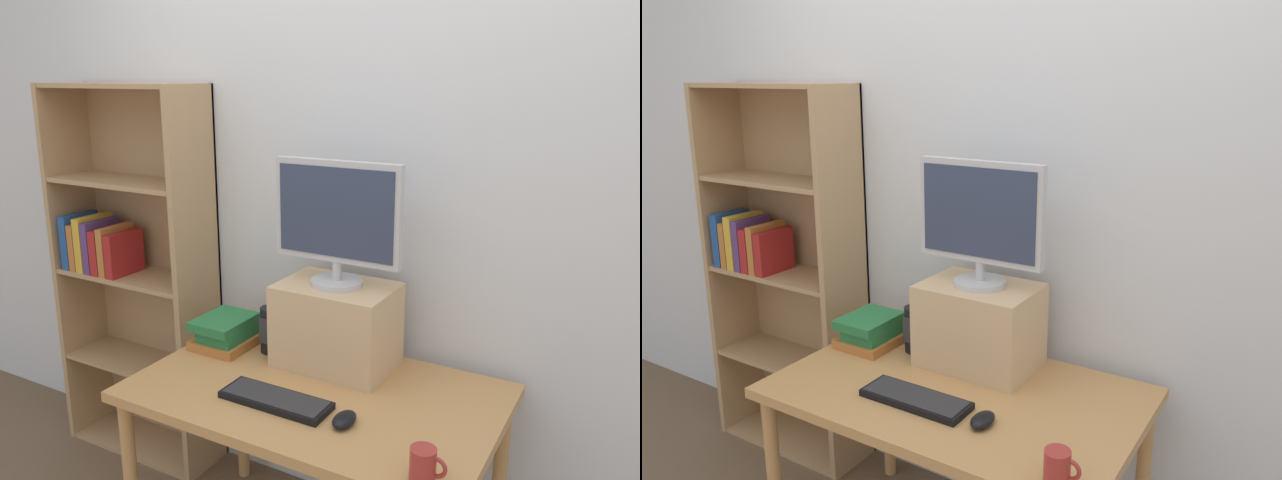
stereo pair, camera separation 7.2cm
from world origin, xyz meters
The scene contains 10 objects.
back_wall centered at (0.00, 0.46, 1.30)m, with size 7.00×0.08×2.60m.
desk centered at (0.00, 0.00, 0.65)m, with size 1.22×0.75×0.73m.
bookshelf_unit centered at (-1.14, 0.31, 0.88)m, with size 0.77×0.28×1.72m.
riser_box centered at (-0.03, 0.20, 0.88)m, with size 0.41×0.29×0.30m.
computer_monitor centered at (-0.03, 0.20, 1.27)m, with size 0.47×0.19×0.44m.
keyboard centered at (-0.06, -0.15, 0.74)m, with size 0.37×0.13×0.02m.
computer_mouse centered at (0.19, -0.15, 0.75)m, with size 0.06×0.10×0.04m.
book_stack centered at (-0.47, 0.13, 0.78)m, with size 0.21×0.24×0.12m.
coffee_mug centered at (0.49, -0.29, 0.78)m, with size 0.10×0.07×0.10m.
desk_speaker centered at (-0.29, 0.17, 0.82)m, with size 0.08×0.08×0.18m.
Camera 1 is at (0.95, -1.65, 1.75)m, focal length 35.00 mm.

